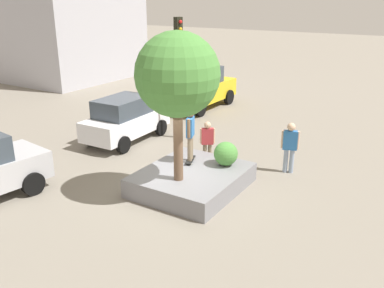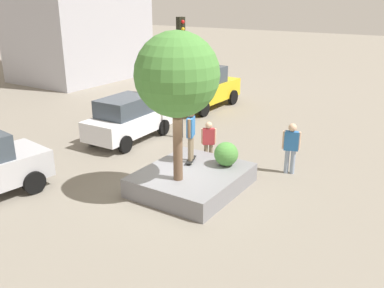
{
  "view_description": "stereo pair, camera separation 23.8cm",
  "coord_description": "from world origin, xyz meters",
  "px_view_note": "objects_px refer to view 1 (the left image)",
  "views": [
    {
      "loc": [
        -9.86,
        -6.75,
        5.84
      ],
      "look_at": [
        0.43,
        -0.35,
        1.51
      ],
      "focal_mm": 39.19,
      "sensor_mm": 36.0,
      "label": 1
    },
    {
      "loc": [
        -9.73,
        -6.95,
        5.84
      ],
      "look_at": [
        0.43,
        -0.35,
        1.51
      ],
      "focal_mm": 39.19,
      "sensor_mm": 36.0,
      "label": 2
    }
  ],
  "objects_px": {
    "skateboarder": "(190,131)",
    "bystander_watching": "(290,144)",
    "taxi_cab": "(199,87)",
    "traffic_light_corner": "(179,59)",
    "plaza_tree": "(177,76)",
    "planter_ledge": "(192,180)",
    "skateboard": "(190,160)",
    "passerby_with_bag": "(207,140)",
    "police_car": "(125,119)"
  },
  "relations": [
    {
      "from": "skateboard",
      "to": "traffic_light_corner",
      "type": "bearing_deg",
      "value": 38.44
    },
    {
      "from": "plaza_tree",
      "to": "skateboard",
      "type": "distance_m",
      "value": 3.4
    },
    {
      "from": "taxi_cab",
      "to": "traffic_light_corner",
      "type": "bearing_deg",
      "value": -158.35
    },
    {
      "from": "skateboard",
      "to": "traffic_light_corner",
      "type": "height_order",
      "value": "traffic_light_corner"
    },
    {
      "from": "plaza_tree",
      "to": "skateboard",
      "type": "relative_size",
      "value": 5.29
    },
    {
      "from": "planter_ledge",
      "to": "plaza_tree",
      "type": "distance_m",
      "value": 3.51
    },
    {
      "from": "taxi_cab",
      "to": "bystander_watching",
      "type": "xyz_separation_m",
      "value": [
        -5.96,
        -7.2,
        -0.09
      ]
    },
    {
      "from": "planter_ledge",
      "to": "plaza_tree",
      "type": "height_order",
      "value": "plaza_tree"
    },
    {
      "from": "plaza_tree",
      "to": "bystander_watching",
      "type": "distance_m",
      "value": 5.01
    },
    {
      "from": "traffic_light_corner",
      "to": "bystander_watching",
      "type": "distance_m",
      "value": 5.9
    },
    {
      "from": "plaza_tree",
      "to": "skateboarder",
      "type": "height_order",
      "value": "plaza_tree"
    },
    {
      "from": "skateboard",
      "to": "passerby_with_bag",
      "type": "distance_m",
      "value": 1.46
    },
    {
      "from": "skateboard",
      "to": "police_car",
      "type": "xyz_separation_m",
      "value": [
        1.86,
        4.37,
        0.29
      ]
    },
    {
      "from": "skateboarder",
      "to": "traffic_light_corner",
      "type": "bearing_deg",
      "value": 38.44
    },
    {
      "from": "passerby_with_bag",
      "to": "taxi_cab",
      "type": "bearing_deg",
      "value": 33.14
    },
    {
      "from": "skateboarder",
      "to": "passerby_with_bag",
      "type": "distance_m",
      "value": 1.62
    },
    {
      "from": "planter_ledge",
      "to": "police_car",
      "type": "height_order",
      "value": "police_car"
    },
    {
      "from": "bystander_watching",
      "to": "passerby_with_bag",
      "type": "height_order",
      "value": "bystander_watching"
    },
    {
      "from": "skateboarder",
      "to": "bystander_watching",
      "type": "distance_m",
      "value": 3.49
    },
    {
      "from": "planter_ledge",
      "to": "traffic_light_corner",
      "type": "relative_size",
      "value": 0.68
    },
    {
      "from": "bystander_watching",
      "to": "passerby_with_bag",
      "type": "relative_size",
      "value": 1.12
    },
    {
      "from": "taxi_cab",
      "to": "bystander_watching",
      "type": "height_order",
      "value": "taxi_cab"
    },
    {
      "from": "plaza_tree",
      "to": "skateboard",
      "type": "bearing_deg",
      "value": 18.1
    },
    {
      "from": "police_car",
      "to": "bystander_watching",
      "type": "distance_m",
      "value": 6.99
    },
    {
      "from": "passerby_with_bag",
      "to": "skateboard",
      "type": "bearing_deg",
      "value": -173.14
    },
    {
      "from": "police_car",
      "to": "bystander_watching",
      "type": "relative_size",
      "value": 2.28
    },
    {
      "from": "traffic_light_corner",
      "to": "bystander_watching",
      "type": "relative_size",
      "value": 2.8
    },
    {
      "from": "police_car",
      "to": "skateboarder",
      "type": "bearing_deg",
      "value": -113.04
    },
    {
      "from": "skateboard",
      "to": "passerby_with_bag",
      "type": "bearing_deg",
      "value": 6.86
    },
    {
      "from": "planter_ledge",
      "to": "plaza_tree",
      "type": "xyz_separation_m",
      "value": [
        -0.75,
        0.01,
        3.43
      ]
    },
    {
      "from": "planter_ledge",
      "to": "skateboarder",
      "type": "height_order",
      "value": "skateboarder"
    },
    {
      "from": "police_car",
      "to": "taxi_cab",
      "type": "bearing_deg",
      "value": 1.98
    },
    {
      "from": "taxi_cab",
      "to": "bystander_watching",
      "type": "distance_m",
      "value": 9.34
    },
    {
      "from": "police_car",
      "to": "bystander_watching",
      "type": "height_order",
      "value": "police_car"
    },
    {
      "from": "bystander_watching",
      "to": "plaza_tree",
      "type": "bearing_deg",
      "value": 149.16
    },
    {
      "from": "police_car",
      "to": "taxi_cab",
      "type": "height_order",
      "value": "taxi_cab"
    },
    {
      "from": "plaza_tree",
      "to": "skateboarder",
      "type": "bearing_deg",
      "value": 18.1
    },
    {
      "from": "skateboarder",
      "to": "passerby_with_bag",
      "type": "relative_size",
      "value": 1.07
    },
    {
      "from": "traffic_light_corner",
      "to": "passerby_with_bag",
      "type": "distance_m",
      "value": 4.01
    },
    {
      "from": "police_car",
      "to": "passerby_with_bag",
      "type": "height_order",
      "value": "police_car"
    },
    {
      "from": "skateboard",
      "to": "traffic_light_corner",
      "type": "relative_size",
      "value": 0.16
    },
    {
      "from": "plaza_tree",
      "to": "skateboarder",
      "type": "xyz_separation_m",
      "value": [
        1.39,
        0.45,
        -2.07
      ]
    },
    {
      "from": "police_car",
      "to": "traffic_light_corner",
      "type": "bearing_deg",
      "value": -48.3
    },
    {
      "from": "plaza_tree",
      "to": "traffic_light_corner",
      "type": "xyz_separation_m",
      "value": [
        4.75,
        3.13,
        -0.35
      ]
    },
    {
      "from": "bystander_watching",
      "to": "traffic_light_corner",
      "type": "bearing_deg",
      "value": 77.86
    },
    {
      "from": "police_car",
      "to": "traffic_light_corner",
      "type": "relative_size",
      "value": 0.81
    },
    {
      "from": "skateboard",
      "to": "taxi_cab",
      "type": "distance_m",
      "value": 9.4
    },
    {
      "from": "traffic_light_corner",
      "to": "police_car",
      "type": "bearing_deg",
      "value": 131.7
    },
    {
      "from": "skateboard",
      "to": "planter_ledge",
      "type": "bearing_deg",
      "value": -144.06
    },
    {
      "from": "bystander_watching",
      "to": "taxi_cab",
      "type": "bearing_deg",
      "value": 50.38
    }
  ]
}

